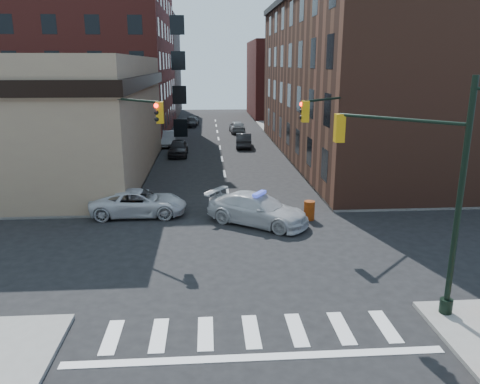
{
  "coord_description": "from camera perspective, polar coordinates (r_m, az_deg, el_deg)",
  "views": [
    {
      "loc": [
        -1.33,
        -20.27,
        8.48
      ],
      "look_at": [
        0.28,
        2.47,
        2.2
      ],
      "focal_mm": 35.0,
      "sensor_mm": 36.0,
      "label": 1
    }
  ],
  "objects": [
    {
      "name": "ground",
      "position": [
        22.02,
        -0.28,
        -7.26
      ],
      "size": [
        140.0,
        140.0,
        0.0
      ],
      "primitive_type": "plane",
      "color": "black",
      "rests_on": "ground"
    },
    {
      "name": "sidewalk_nw",
      "position": [
        57.89,
        -26.12,
        5.49
      ],
      "size": [
        34.0,
        54.5,
        0.15
      ],
      "primitive_type": "cube",
      "color": "gray",
      "rests_on": "ground"
    },
    {
      "name": "sidewalk_ne",
      "position": [
        58.94,
        20.49,
        6.23
      ],
      "size": [
        34.0,
        54.5,
        0.15
      ],
      "primitive_type": "cube",
      "color": "gray",
      "rests_on": "ground"
    },
    {
      "name": "apartment_block",
      "position": [
        62.77,
        -20.96,
        17.65
      ],
      "size": [
        25.0,
        25.0,
        24.0
      ],
      "primitive_type": "cube",
      "color": "maroon",
      "rests_on": "ground"
    },
    {
      "name": "commercial_row_ne",
      "position": [
        45.13,
        14.84,
        13.03
      ],
      "size": [
        14.0,
        34.0,
        14.0
      ],
      "primitive_type": "cube",
      "color": "#4F2C1F",
      "rests_on": "ground"
    },
    {
      "name": "filler_nw",
      "position": [
        83.57,
        -14.65,
        14.59
      ],
      "size": [
        20.0,
        18.0,
        16.0
      ],
      "primitive_type": "cube",
      "color": "brown",
      "rests_on": "ground"
    },
    {
      "name": "filler_ne",
      "position": [
        79.8,
        7.22,
        13.5
      ],
      "size": [
        16.0,
        16.0,
        12.0
      ],
      "primitive_type": "cube",
      "color": "maroon",
      "rests_on": "ground"
    },
    {
      "name": "signal_pole_se",
      "position": [
        16.94,
        21.86,
        1.08
      ],
      "size": [
        5.4,
        5.27,
        8.0
      ],
      "rotation": [
        0.0,
        0.0,
        2.36
      ],
      "color": "black",
      "rests_on": "sidewalk_se"
    },
    {
      "name": "signal_pole_nw",
      "position": [
        26.33,
        -13.97,
        5.9
      ],
      "size": [
        3.58,
        3.67,
        8.0
      ],
      "rotation": [
        0.0,
        0.0,
        -0.79
      ],
      "color": "black",
      "rests_on": "sidewalk_nw"
    },
    {
      "name": "signal_pole_ne",
      "position": [
        26.93,
        11.49,
        6.24
      ],
      "size": [
        3.67,
        3.58,
        8.0
      ],
      "rotation": [
        0.0,
        0.0,
        -2.36
      ],
      "color": "black",
      "rests_on": "sidewalk_ne"
    },
    {
      "name": "tree_ne_near",
      "position": [
        47.37,
        6.79,
        9.25
      ],
      "size": [
        3.0,
        3.0,
        4.85
      ],
      "color": "black",
      "rests_on": "sidewalk_ne"
    },
    {
      "name": "tree_ne_far",
      "position": [
        55.21,
        5.24,
        10.15
      ],
      "size": [
        3.0,
        3.0,
        4.85
      ],
      "color": "black",
      "rests_on": "sidewalk_ne"
    },
    {
      "name": "police_car",
      "position": [
        25.44,
        2.16,
        -2.12
      ],
      "size": [
        6.03,
        5.12,
        1.66
      ],
      "primitive_type": "imported",
      "rotation": [
        0.0,
        0.0,
        0.98
      ],
      "color": "silver",
      "rests_on": "ground"
    },
    {
      "name": "pickup",
      "position": [
        27.48,
        -12.23,
        -1.29
      ],
      "size": [
        5.45,
        2.54,
        1.51
      ],
      "primitive_type": "imported",
      "rotation": [
        0.0,
        0.0,
        1.58
      ],
      "color": "silver",
      "rests_on": "ground"
    },
    {
      "name": "parked_car_wnear",
      "position": [
        44.84,
        -7.55,
        5.35
      ],
      "size": [
        1.81,
        4.45,
        1.51
      ],
      "primitive_type": "imported",
      "rotation": [
        0.0,
        0.0,
        -0.0
      ],
      "color": "black",
      "rests_on": "ground"
    },
    {
      "name": "parked_car_wfar",
      "position": [
        50.69,
        -8.79,
        6.47
      ],
      "size": [
        1.84,
        4.74,
        1.54
      ],
      "primitive_type": "imported",
      "rotation": [
        0.0,
        0.0,
        0.04
      ],
      "color": "gray",
      "rests_on": "ground"
    },
    {
      "name": "parked_car_wdeep",
      "position": [
        66.08,
        -5.95,
        8.5
      ],
      "size": [
        2.25,
        4.55,
        1.27
      ],
      "primitive_type": "imported",
      "rotation": [
        0.0,
        0.0,
        -0.11
      ],
      "color": "black",
      "rests_on": "ground"
    },
    {
      "name": "parked_car_enear",
      "position": [
        49.15,
        0.46,
        6.33
      ],
      "size": [
        1.88,
        4.55,
        1.46
      ],
      "primitive_type": "imported",
      "rotation": [
        0.0,
        0.0,
        3.07
      ],
      "color": "black",
      "rests_on": "ground"
    },
    {
      "name": "parked_car_efar",
      "position": [
        59.65,
        -0.35,
        7.97
      ],
      "size": [
        1.98,
        4.56,
        1.53
      ],
      "primitive_type": "imported",
      "rotation": [
        0.0,
        0.0,
        3.18
      ],
      "color": "gray",
      "rests_on": "ground"
    },
    {
      "name": "pedestrian_a",
      "position": [
        30.08,
        -17.56,
        0.3
      ],
      "size": [
        0.75,
        0.69,
        1.73
      ],
      "primitive_type": "imported",
      "rotation": [
        0.0,
        0.0,
        -0.58
      ],
      "color": "black",
      "rests_on": "sidewalk_nw"
    },
    {
      "name": "pedestrian_b",
      "position": [
        28.37,
        -18.46,
        -0.64
      ],
      "size": [
        1.08,
        1.02,
        1.76
      ],
      "primitive_type": "imported",
      "rotation": [
        0.0,
        0.0,
        0.58
      ],
      "color": "black",
      "rests_on": "sidewalk_nw"
    },
    {
      "name": "pedestrian_c",
      "position": [
        32.71,
        -24.78,
        0.93
      ],
      "size": [
        1.08,
        1.15,
        1.91
      ],
      "primitive_type": "imported",
      "rotation": [
        0.0,
        0.0,
        0.87
      ],
      "color": "black",
      "rests_on": "sidewalk_nw"
    },
    {
      "name": "barrel_road",
      "position": [
        26.45,
        8.44,
        -2.24
      ],
      "size": [
        0.73,
        0.73,
        1.08
      ],
      "primitive_type": "cylinder",
      "rotation": [
        0.0,
        0.0,
        -0.24
      ],
      "color": "#EC4C0B",
      "rests_on": "ground"
    },
    {
      "name": "barrel_bank",
      "position": [
        27.4,
        -12.64,
        -1.99
      ],
      "size": [
        0.6,
        0.6,
        0.94
      ],
      "primitive_type": "cylinder",
      "rotation": [
        0.0,
        0.0,
        0.16
      ],
      "color": "orange",
      "rests_on": "ground"
    },
    {
      "name": "barricade_nw_a",
      "position": [
        30.05,
        -18.29,
        -0.59
      ],
      "size": [
        1.32,
        0.85,
        0.91
      ],
      "primitive_type": null,
      "rotation": [
        0.0,
        0.0,
        0.21
      ],
      "color": "#C24109",
      "rests_on": "sidewalk_nw"
    },
    {
      "name": "barricade_nw_b",
      "position": [
        29.94,
        -23.01,
        -1.15
      ],
      "size": [
        1.25,
        0.79,
        0.87
      ],
      "primitive_type": null,
      "rotation": [
        0.0,
        0.0,
        -0.19
      ],
      "color": "#BF3609",
      "rests_on": "sidewalk_nw"
    }
  ]
}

